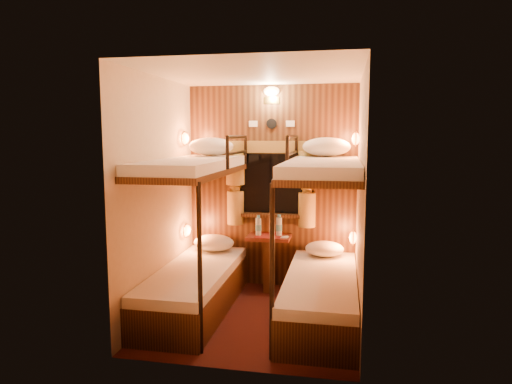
% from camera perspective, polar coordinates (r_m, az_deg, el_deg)
% --- Properties ---
extents(floor, '(2.10, 2.10, 0.00)m').
position_cam_1_polar(floor, '(4.76, -0.12, -15.36)').
color(floor, black).
rests_on(floor, ground).
extents(ceiling, '(2.10, 2.10, 0.00)m').
position_cam_1_polar(ceiling, '(4.43, -0.13, 14.65)').
color(ceiling, silver).
rests_on(ceiling, wall_back).
extents(wall_back, '(2.40, 0.00, 2.40)m').
position_cam_1_polar(wall_back, '(5.46, 1.99, 0.63)').
color(wall_back, '#C6B293').
rests_on(wall_back, floor).
extents(wall_front, '(2.40, 0.00, 2.40)m').
position_cam_1_polar(wall_front, '(3.43, -3.50, -3.33)').
color(wall_front, '#C6B293').
rests_on(wall_front, floor).
extents(wall_left, '(0.00, 2.40, 2.40)m').
position_cam_1_polar(wall_left, '(4.73, -12.10, -0.55)').
color(wall_left, '#C6B293').
rests_on(wall_left, floor).
extents(wall_right, '(0.00, 2.40, 2.40)m').
position_cam_1_polar(wall_right, '(4.36, 12.89, -1.23)').
color(wall_right, '#C6B293').
rests_on(wall_right, floor).
extents(back_panel, '(2.00, 0.03, 2.40)m').
position_cam_1_polar(back_panel, '(5.45, 1.96, 0.61)').
color(back_panel, '#331B0E').
rests_on(back_panel, floor).
extents(bunk_left, '(0.72, 1.90, 1.82)m').
position_cam_1_polar(bunk_left, '(4.80, -7.66, -8.17)').
color(bunk_left, '#331B0E').
rests_on(bunk_left, floor).
extents(bunk_right, '(0.72, 1.90, 1.82)m').
position_cam_1_polar(bunk_right, '(4.56, 8.15, -8.99)').
color(bunk_right, '#331B0E').
rests_on(bunk_right, floor).
extents(window, '(1.00, 0.12, 0.79)m').
position_cam_1_polar(window, '(5.42, 1.91, 0.37)').
color(window, black).
rests_on(window, back_panel).
extents(curtains, '(1.10, 0.22, 1.00)m').
position_cam_1_polar(curtains, '(5.38, 1.86, 1.21)').
color(curtains, olive).
rests_on(curtains, back_panel).
extents(back_fixtures, '(0.54, 0.09, 0.48)m').
position_cam_1_polar(back_fixtures, '(5.39, 1.95, 11.67)').
color(back_fixtures, black).
rests_on(back_fixtures, back_panel).
extents(reading_lamps, '(2.00, 0.20, 1.25)m').
position_cam_1_polar(reading_lamps, '(5.12, 1.38, 0.63)').
color(reading_lamps, orange).
rests_on(reading_lamps, wall_left).
extents(table, '(0.50, 0.34, 0.66)m').
position_cam_1_polar(table, '(5.42, 1.62, -7.89)').
color(table, '#5B1A15').
rests_on(table, floor).
extents(bottle_left, '(0.07, 0.07, 0.24)m').
position_cam_1_polar(bottle_left, '(5.34, 0.31, -4.37)').
color(bottle_left, '#99BFE5').
rests_on(bottle_left, table).
extents(bottle_right, '(0.07, 0.07, 0.25)m').
position_cam_1_polar(bottle_right, '(5.33, 2.90, -4.34)').
color(bottle_right, '#99BFE5').
rests_on(bottle_right, table).
extents(sachet_a, '(0.10, 0.08, 0.01)m').
position_cam_1_polar(sachet_a, '(5.26, 3.56, -5.69)').
color(sachet_a, silver).
rests_on(sachet_a, table).
extents(sachet_b, '(0.08, 0.08, 0.00)m').
position_cam_1_polar(sachet_b, '(5.31, 3.76, -5.57)').
color(sachet_b, silver).
rests_on(sachet_b, table).
extents(pillow_lower_left, '(0.49, 0.35, 0.19)m').
position_cam_1_polar(pillow_lower_left, '(5.45, -5.30, -6.33)').
color(pillow_lower_left, white).
rests_on(pillow_lower_left, bunk_left).
extents(pillow_lower_right, '(0.44, 0.31, 0.17)m').
position_cam_1_polar(pillow_lower_right, '(5.25, 8.56, -7.03)').
color(pillow_lower_right, white).
rests_on(pillow_lower_right, bunk_right).
extents(pillow_upper_left, '(0.52, 0.37, 0.20)m').
position_cam_1_polar(pillow_upper_left, '(5.24, -5.64, 5.68)').
color(pillow_upper_left, white).
rests_on(pillow_upper_left, bunk_left).
extents(pillow_upper_right, '(0.53, 0.38, 0.21)m').
position_cam_1_polar(pillow_upper_right, '(5.09, 8.80, 5.60)').
color(pillow_upper_right, white).
rests_on(pillow_upper_right, bunk_right).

